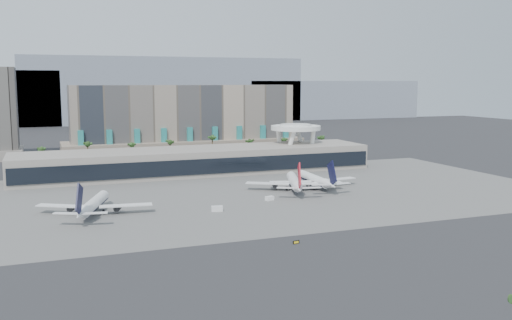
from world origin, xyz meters
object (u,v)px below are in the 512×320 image
object	(u,v)px
airliner_left	(93,204)
airliner_right	(315,179)
service_vehicle_b	(270,198)
airliner_centre	(295,182)
service_vehicle_a	(217,209)
taxiway_sign	(296,242)

from	to	relation	value
airliner_left	airliner_right	size ratio (longest dim) A/B	0.97
airliner_right	service_vehicle_b	bearing A→B (deg)	-144.07
airliner_centre	service_vehicle_b	world-z (taller)	airliner_centre
service_vehicle_b	airliner_left	bearing A→B (deg)	164.23
airliner_right	airliner_left	bearing A→B (deg)	-165.57
service_vehicle_b	service_vehicle_a	bearing A→B (deg)	-172.10
service_vehicle_b	taxiway_sign	distance (m)	57.52
airliner_right	service_vehicle_a	xyz separation A→B (m)	(-51.03, -28.03, -2.52)
service_vehicle_a	airliner_right	bearing A→B (deg)	40.30
airliner_left	taxiway_sign	distance (m)	73.66
airliner_left	service_vehicle_a	bearing A→B (deg)	4.20
taxiway_sign	airliner_centre	bearing A→B (deg)	56.32
airliner_centre	taxiway_sign	xyz separation A→B (m)	(-31.48, -69.88, -3.12)
airliner_centre	service_vehicle_a	size ratio (longest dim) A/B	10.23
airliner_centre	airliner_right	world-z (taller)	airliner_centre
service_vehicle_b	taxiway_sign	size ratio (longest dim) A/B	1.53
service_vehicle_b	taxiway_sign	xyz separation A→B (m)	(-14.75, -55.60, -0.35)
airliner_left	airliner_right	bearing A→B (deg)	29.70
airliner_centre	taxiway_sign	bearing A→B (deg)	-95.45
service_vehicle_a	taxiway_sign	bearing A→B (deg)	-67.45
airliner_left	airliner_centre	bearing A→B (deg)	28.88
airliner_left	service_vehicle_a	xyz separation A→B (m)	(39.72, -10.18, -2.53)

